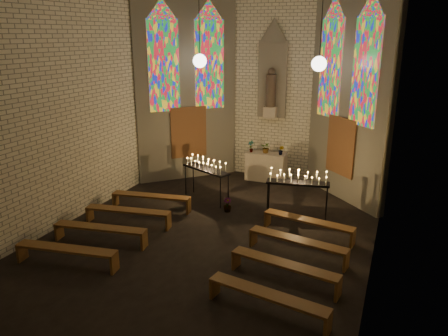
{
  "coord_description": "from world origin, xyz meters",
  "views": [
    {
      "loc": [
        4.27,
        -8.86,
        5.03
      ],
      "look_at": [
        0.24,
        0.93,
        1.77
      ],
      "focal_mm": 35.0,
      "sensor_mm": 36.0,
      "label": 1
    }
  ],
  "objects_px": {
    "altar": "(266,167)",
    "votive_stand_right": "(298,180)",
    "aisle_flower_pot": "(227,205)",
    "votive_stand_left": "(206,167)"
  },
  "relations": [
    {
      "from": "aisle_flower_pot",
      "to": "votive_stand_left",
      "type": "xyz_separation_m",
      "value": [
        -0.97,
        0.63,
        0.89
      ]
    },
    {
      "from": "votive_stand_right",
      "to": "aisle_flower_pot",
      "type": "bearing_deg",
      "value": -176.97
    },
    {
      "from": "aisle_flower_pot",
      "to": "votive_stand_right",
      "type": "bearing_deg",
      "value": 13.1
    },
    {
      "from": "aisle_flower_pot",
      "to": "votive_stand_left",
      "type": "height_order",
      "value": "votive_stand_left"
    },
    {
      "from": "altar",
      "to": "aisle_flower_pot",
      "type": "xyz_separation_m",
      "value": [
        -0.19,
        -3.22,
        -0.29
      ]
    },
    {
      "from": "votive_stand_left",
      "to": "votive_stand_right",
      "type": "bearing_deg",
      "value": 20.22
    },
    {
      "from": "altar",
      "to": "votive_stand_left",
      "type": "xyz_separation_m",
      "value": [
        -1.16,
        -2.59,
        0.6
      ]
    },
    {
      "from": "altar",
      "to": "aisle_flower_pot",
      "type": "distance_m",
      "value": 3.24
    },
    {
      "from": "altar",
      "to": "votive_stand_right",
      "type": "distance_m",
      "value": 3.34
    },
    {
      "from": "altar",
      "to": "votive_stand_left",
      "type": "bearing_deg",
      "value": -114.04
    }
  ]
}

